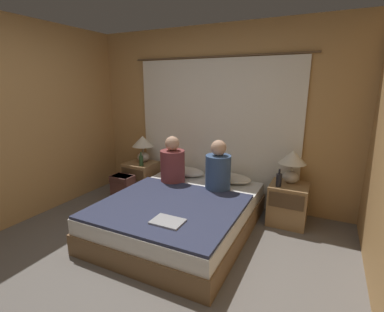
# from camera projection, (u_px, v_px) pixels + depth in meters

# --- Properties ---
(ground_plane) EXTENTS (16.00, 16.00, 0.00)m
(ground_plane) POSITION_uv_depth(u_px,v_px,m) (131.00, 277.00, 2.54)
(ground_plane) COLOR #66605B
(wall_back) EXTENTS (3.97, 0.06, 2.50)m
(wall_back) POSITION_uv_depth(u_px,v_px,m) (216.00, 117.00, 4.02)
(wall_back) COLOR tan
(wall_back) RESTS_ON ground_plane
(curtain_panel) EXTENTS (2.61, 0.03, 2.09)m
(curtain_panel) POSITION_uv_depth(u_px,v_px,m) (215.00, 132.00, 4.02)
(curtain_panel) COLOR white
(curtain_panel) RESTS_ON ground_plane
(bed) EXTENTS (1.57, 1.97, 0.40)m
(bed) POSITION_uv_depth(u_px,v_px,m) (181.00, 214.00, 3.33)
(bed) COLOR brown
(bed) RESTS_ON ground_plane
(nightstand_left) EXTENTS (0.45, 0.45, 0.51)m
(nightstand_left) POSITION_uv_depth(u_px,v_px,m) (141.00, 178.00, 4.44)
(nightstand_left) COLOR #937047
(nightstand_left) RESTS_ON ground_plane
(nightstand_right) EXTENTS (0.45, 0.45, 0.51)m
(nightstand_right) POSITION_uv_depth(u_px,v_px,m) (288.00, 204.00, 3.48)
(nightstand_right) COLOR #937047
(nightstand_right) RESTS_ON ground_plane
(lamp_left) EXTENTS (0.33, 0.33, 0.42)m
(lamp_left) POSITION_uv_depth(u_px,v_px,m) (143.00, 145.00, 4.37)
(lamp_left) COLOR #B2A899
(lamp_left) RESTS_ON nightstand_left
(lamp_right) EXTENTS (0.33, 0.33, 0.42)m
(lamp_right) POSITION_uv_depth(u_px,v_px,m) (292.00, 162.00, 3.41)
(lamp_right) COLOR #B2A899
(lamp_right) RESTS_ON nightstand_right
(pillow_left) EXTENTS (0.57, 0.31, 0.12)m
(pillow_left) POSITION_uv_depth(u_px,v_px,m) (186.00, 171.00, 4.10)
(pillow_left) COLOR silver
(pillow_left) RESTS_ON bed
(pillow_right) EXTENTS (0.57, 0.31, 0.12)m
(pillow_right) POSITION_uv_depth(u_px,v_px,m) (231.00, 178.00, 3.80)
(pillow_right) COLOR silver
(pillow_right) RESTS_ON bed
(blanket_on_bed) EXTENTS (1.51, 1.37, 0.03)m
(blanket_on_bed) POSITION_uv_depth(u_px,v_px,m) (169.00, 206.00, 3.04)
(blanket_on_bed) COLOR #2D334C
(blanket_on_bed) RESTS_ON bed
(person_left_in_bed) EXTENTS (0.33, 0.33, 0.64)m
(person_left_in_bed) POSITION_uv_depth(u_px,v_px,m) (173.00, 164.00, 3.76)
(person_left_in_bed) COLOR brown
(person_left_in_bed) RESTS_ON bed
(person_right_in_bed) EXTENTS (0.32, 0.32, 0.65)m
(person_right_in_bed) POSITION_uv_depth(u_px,v_px,m) (218.00, 170.00, 3.47)
(person_right_in_bed) COLOR #38517A
(person_right_in_bed) RESTS_ON bed
(beer_bottle_on_left_stand) EXTENTS (0.06, 0.06, 0.21)m
(beer_bottle_on_left_stand) POSITION_uv_depth(u_px,v_px,m) (141.00, 160.00, 4.20)
(beer_bottle_on_left_stand) COLOR #2D4C28
(beer_bottle_on_left_stand) RESTS_ON nightstand_left
(beer_bottle_on_right_stand) EXTENTS (0.07, 0.07, 0.22)m
(beer_bottle_on_right_stand) POSITION_uv_depth(u_px,v_px,m) (279.00, 180.00, 3.34)
(beer_bottle_on_right_stand) COLOR black
(beer_bottle_on_right_stand) RESTS_ON nightstand_right
(laptop_on_bed) EXTENTS (0.30, 0.22, 0.02)m
(laptop_on_bed) POSITION_uv_depth(u_px,v_px,m) (168.00, 221.00, 2.64)
(laptop_on_bed) COLOR #9EA0A5
(laptop_on_bed) RESTS_ON blanket_on_bed
(backpack_on_floor) EXTENTS (0.32, 0.24, 0.41)m
(backpack_on_floor) POSITION_uv_depth(u_px,v_px,m) (123.00, 187.00, 4.12)
(backpack_on_floor) COLOR brown
(backpack_on_floor) RESTS_ON ground_plane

